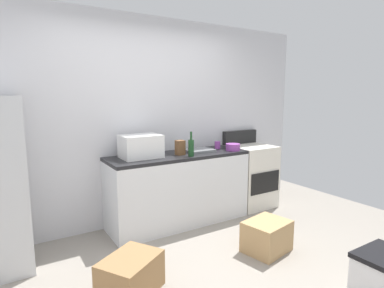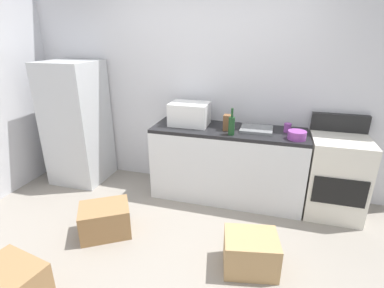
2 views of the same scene
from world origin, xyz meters
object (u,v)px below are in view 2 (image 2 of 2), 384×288
(mixing_bowl, at_px, (297,135))
(cardboard_box_medium, at_px, (105,220))
(stove_oven, at_px, (335,175))
(knife_block, at_px, (228,123))
(refrigerator, at_px, (77,123))
(cardboard_box_small, at_px, (250,252))
(wine_bottle, at_px, (232,125))
(coffee_mug, at_px, (288,128))
(microwave, at_px, (190,114))

(mixing_bowl, relative_size, cardboard_box_medium, 0.39)
(stove_oven, bearing_deg, knife_block, -177.47)
(refrigerator, bearing_deg, cardboard_box_medium, -46.21)
(cardboard_box_small, bearing_deg, wine_bottle, 110.47)
(coffee_mug, height_order, mixing_bowl, coffee_mug)
(microwave, xyz_separation_m, cardboard_box_small, (0.90, -1.19, -0.87))
(knife_block, bearing_deg, cardboard_box_small, -69.26)
(microwave, bearing_deg, coffee_mug, 1.55)
(refrigerator, relative_size, microwave, 3.53)
(refrigerator, height_order, cardboard_box_medium, refrigerator)
(coffee_mug, bearing_deg, cardboard_box_small, -101.33)
(wine_bottle, xyz_separation_m, coffee_mug, (0.60, 0.27, -0.06))
(knife_block, height_order, mixing_bowl, knife_block)
(stove_oven, distance_m, cardboard_box_small, 1.44)
(refrigerator, distance_m, microwave, 1.58)
(cardboard_box_small, bearing_deg, knife_block, 110.74)
(refrigerator, relative_size, cardboard_box_small, 3.56)
(coffee_mug, distance_m, mixing_bowl, 0.24)
(knife_block, distance_m, cardboard_box_small, 1.44)
(coffee_mug, bearing_deg, microwave, -178.45)
(cardboard_box_medium, bearing_deg, coffee_mug, 33.58)
(mixing_bowl, bearing_deg, cardboard_box_medium, -153.11)
(knife_block, xyz_separation_m, cardboard_box_small, (0.42, -1.10, -0.83))
(mixing_bowl, bearing_deg, coffee_mug, 112.06)
(stove_oven, xyz_separation_m, coffee_mug, (-0.56, 0.06, 0.48))
(cardboard_box_small, bearing_deg, coffee_mug, 78.67)
(microwave, distance_m, cardboard_box_small, 1.73)
(microwave, relative_size, mixing_bowl, 2.42)
(microwave, bearing_deg, cardboard_box_small, -52.74)
(wine_bottle, height_order, cardboard_box_medium, wine_bottle)
(wine_bottle, bearing_deg, refrigerator, 175.82)
(knife_block, relative_size, cardboard_box_small, 0.39)
(stove_oven, bearing_deg, wine_bottle, -169.77)
(stove_oven, height_order, mixing_bowl, stove_oven)
(knife_block, xyz_separation_m, cardboard_box_medium, (-1.06, -1.03, -0.83))
(cardboard_box_medium, bearing_deg, wine_bottle, 37.74)
(microwave, height_order, mixing_bowl, microwave)
(wine_bottle, height_order, mixing_bowl, wine_bottle)
(refrigerator, xyz_separation_m, stove_oven, (3.27, 0.06, -0.35))
(wine_bottle, bearing_deg, stove_oven, 10.23)
(wine_bottle, relative_size, mixing_bowl, 1.58)
(refrigerator, distance_m, coffee_mug, 2.71)
(stove_oven, xyz_separation_m, knife_block, (-1.22, -0.05, 0.52))
(microwave, xyz_separation_m, mixing_bowl, (1.24, -0.19, -0.09))
(refrigerator, bearing_deg, wine_bottle, -4.18)
(refrigerator, height_order, stove_oven, refrigerator)
(microwave, distance_m, mixing_bowl, 1.26)
(stove_oven, xyz_separation_m, cardboard_box_medium, (-2.29, -1.08, -0.31))
(coffee_mug, xyz_separation_m, cardboard_box_medium, (-1.72, -1.14, -0.79))
(refrigerator, xyz_separation_m, cardboard_box_medium, (0.98, -1.03, -0.65))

